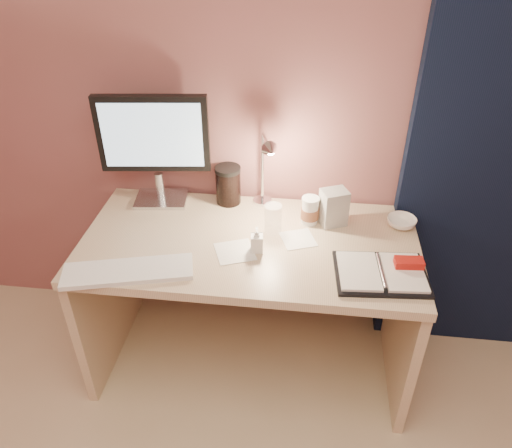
# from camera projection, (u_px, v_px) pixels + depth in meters

# --- Properties ---
(room) EXTENTS (3.50, 3.50, 3.50)m
(room) POSITION_uv_depth(u_px,v_px,m) (494.00, 131.00, 2.00)
(room) COLOR #C6B28E
(room) RESTS_ON ground
(desk) EXTENTS (1.40, 0.70, 0.73)m
(desk) POSITION_uv_depth(u_px,v_px,m) (252.00, 271.00, 2.26)
(desk) COLOR #CEB591
(desk) RESTS_ON ground
(monitor) EXTENTS (0.48, 0.20, 0.51)m
(monitor) POSITION_uv_depth(u_px,v_px,m) (154.00, 141.00, 2.16)
(monitor) COLOR silver
(monitor) RESTS_ON desk
(keyboard) EXTENTS (0.51, 0.26, 0.02)m
(keyboard) POSITION_uv_depth(u_px,v_px,m) (128.00, 271.00, 1.89)
(keyboard) COLOR silver
(keyboard) RESTS_ON desk
(planner) EXTENTS (0.36, 0.28, 0.05)m
(planner) POSITION_uv_depth(u_px,v_px,m) (383.00, 272.00, 1.88)
(planner) COLOR black
(planner) RESTS_ON desk
(paper_a) EXTENTS (0.19, 0.19, 0.00)m
(paper_a) POSITION_uv_depth(u_px,v_px,m) (235.00, 252.00, 2.01)
(paper_a) COLOR white
(paper_a) RESTS_ON desk
(paper_c) EXTENTS (0.17, 0.17, 0.00)m
(paper_c) POSITION_uv_depth(u_px,v_px,m) (298.00, 239.00, 2.08)
(paper_c) COLOR white
(paper_c) RESTS_ON desk
(coffee_cup) EXTENTS (0.08, 0.08, 0.12)m
(coffee_cup) POSITION_uv_depth(u_px,v_px,m) (310.00, 211.00, 2.15)
(coffee_cup) COLOR silver
(coffee_cup) RESTS_ON desk
(clear_cup) EXTENTS (0.07, 0.07, 0.13)m
(clear_cup) POSITION_uv_depth(u_px,v_px,m) (273.00, 218.00, 2.09)
(clear_cup) COLOR white
(clear_cup) RESTS_ON desk
(bowl) EXTENTS (0.15, 0.15, 0.04)m
(bowl) POSITION_uv_depth(u_px,v_px,m) (401.00, 222.00, 2.15)
(bowl) COLOR white
(bowl) RESTS_ON desk
(lotion_bottle) EXTENTS (0.05, 0.06, 0.11)m
(lotion_bottle) POSITION_uv_depth(u_px,v_px,m) (257.00, 239.00, 1.98)
(lotion_bottle) COLOR silver
(lotion_bottle) RESTS_ON desk
(dark_jar) EXTENTS (0.11, 0.11, 0.16)m
(dark_jar) POSITION_uv_depth(u_px,v_px,m) (228.00, 187.00, 2.28)
(dark_jar) COLOR black
(dark_jar) RESTS_ON desk
(product_box) EXTENTS (0.13, 0.12, 0.16)m
(product_box) POSITION_uv_depth(u_px,v_px,m) (334.00, 207.00, 2.13)
(product_box) COLOR #BABBB6
(product_box) RESTS_ON desk
(desk_lamp) EXTENTS (0.13, 0.23, 0.37)m
(desk_lamp) POSITION_uv_depth(u_px,v_px,m) (254.00, 167.00, 2.12)
(desk_lamp) COLOR silver
(desk_lamp) RESTS_ON desk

